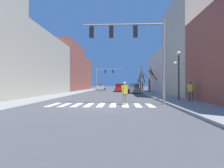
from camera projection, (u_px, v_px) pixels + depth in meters
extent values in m
plane|color=#4C4C4F|center=(100.00, 106.00, 12.42)|extent=(240.00, 240.00, 0.00)
cube|color=gray|center=(13.00, 104.00, 12.72)|extent=(2.92, 90.00, 0.15)
cube|color=gray|center=(192.00, 105.00, 12.12)|extent=(2.92, 90.00, 0.15)
cube|color=#BCB299|center=(35.00, 66.00, 25.12)|extent=(6.00, 14.51, 8.37)
cube|color=#934C3D|center=(65.00, 68.00, 39.00)|extent=(6.00, 13.28, 10.37)
cube|color=#934C3D|center=(78.00, 75.00, 51.18)|extent=(6.00, 11.11, 8.73)
cube|color=#BCB299|center=(195.00, 50.00, 21.99)|extent=(6.00, 9.61, 11.85)
cube|color=beige|center=(170.00, 73.00, 33.02)|extent=(6.00, 12.47, 7.39)
cube|color=white|center=(53.00, 105.00, 13.11)|extent=(0.45, 2.60, 0.01)
cube|color=white|center=(65.00, 105.00, 13.06)|extent=(0.45, 2.60, 0.01)
cube|color=white|center=(77.00, 105.00, 13.02)|extent=(0.45, 2.60, 0.01)
cube|color=white|center=(89.00, 105.00, 12.98)|extent=(0.45, 2.60, 0.01)
cube|color=white|center=(101.00, 105.00, 12.94)|extent=(0.45, 2.60, 0.01)
cube|color=white|center=(113.00, 105.00, 12.89)|extent=(0.45, 2.60, 0.01)
cube|color=white|center=(125.00, 105.00, 12.85)|extent=(0.45, 2.60, 0.01)
cube|color=white|center=(138.00, 105.00, 12.81)|extent=(0.45, 2.60, 0.01)
cube|color=white|center=(150.00, 105.00, 12.77)|extent=(0.45, 2.60, 0.01)
cylinder|color=gray|center=(164.00, 62.00, 13.17)|extent=(0.18, 0.18, 6.50)
cylinder|color=gray|center=(123.00, 25.00, 13.32)|extent=(6.10, 0.14, 0.14)
cube|color=black|center=(135.00, 32.00, 13.28)|extent=(0.32, 0.28, 0.84)
cube|color=black|center=(111.00, 32.00, 13.36)|extent=(0.32, 0.28, 0.84)
cube|color=black|center=(92.00, 32.00, 13.44)|extent=(0.32, 0.28, 0.84)
cylinder|color=gray|center=(96.00, 79.00, 44.92)|extent=(0.18, 0.18, 5.82)
cylinder|color=gray|center=(109.00, 69.00, 44.77)|extent=(6.62, 0.14, 0.14)
cube|color=black|center=(105.00, 71.00, 44.81)|extent=(0.32, 0.28, 0.84)
cube|color=black|center=(113.00, 71.00, 44.72)|extent=(0.32, 0.28, 0.84)
cylinder|color=black|center=(179.00, 78.00, 15.43)|extent=(0.12, 0.12, 3.96)
sphere|color=white|center=(179.00, 53.00, 15.43)|extent=(0.36, 0.36, 0.36)
sphere|color=white|center=(175.00, 63.00, 15.45)|extent=(0.31, 0.31, 0.31)
sphere|color=white|center=(182.00, 63.00, 15.42)|extent=(0.31, 0.31, 0.31)
cube|color=gray|center=(134.00, 90.00, 30.81)|extent=(1.71, 4.85, 0.82)
cube|color=#464648|center=(134.00, 85.00, 30.81)|extent=(1.57, 2.52, 0.67)
cylinder|color=black|center=(129.00, 91.00, 32.35)|extent=(0.22, 0.64, 0.64)
cylinder|color=black|center=(138.00, 91.00, 32.27)|extent=(0.22, 0.64, 0.64)
cylinder|color=black|center=(129.00, 92.00, 29.35)|extent=(0.22, 0.64, 0.64)
cylinder|color=black|center=(140.00, 92.00, 29.27)|extent=(0.22, 0.64, 0.64)
cube|color=silver|center=(101.00, 88.00, 47.13)|extent=(1.86, 4.71, 0.85)
cube|color=slate|center=(101.00, 85.00, 47.13)|extent=(1.72, 2.45, 0.69)
cylinder|color=black|center=(98.00, 89.00, 48.63)|extent=(0.22, 0.64, 0.64)
cylinder|color=black|center=(105.00, 89.00, 48.54)|extent=(0.22, 0.64, 0.64)
cylinder|color=black|center=(97.00, 89.00, 45.72)|extent=(0.22, 0.64, 0.64)
cylinder|color=black|center=(104.00, 89.00, 45.63)|extent=(0.22, 0.64, 0.64)
cube|color=red|center=(120.00, 89.00, 36.51)|extent=(1.92, 4.51, 0.81)
cube|color=maroon|center=(120.00, 85.00, 36.51)|extent=(1.76, 2.35, 0.66)
cylinder|color=black|center=(115.00, 90.00, 37.95)|extent=(0.22, 0.64, 0.64)
cylinder|color=black|center=(124.00, 90.00, 37.86)|extent=(0.22, 0.64, 0.64)
cylinder|color=black|center=(115.00, 90.00, 35.16)|extent=(0.22, 0.64, 0.64)
cylinder|color=black|center=(125.00, 90.00, 35.07)|extent=(0.22, 0.64, 0.64)
cylinder|color=#7A705B|center=(126.00, 99.00, 13.24)|extent=(0.12, 0.12, 0.83)
cylinder|color=#7A705B|center=(123.00, 99.00, 13.02)|extent=(0.12, 0.12, 0.83)
cube|color=gold|center=(125.00, 89.00, 13.13)|extent=(0.44, 0.46, 0.65)
sphere|color=tan|center=(125.00, 83.00, 13.13)|extent=(0.23, 0.23, 0.23)
cylinder|color=gold|center=(127.00, 90.00, 13.30)|extent=(0.25, 0.27, 0.63)
cylinder|color=gold|center=(123.00, 90.00, 12.96)|extent=(0.25, 0.27, 0.63)
cylinder|color=#4C4C51|center=(192.00, 96.00, 14.29)|extent=(0.12, 0.12, 0.78)
cylinder|color=#4C4C51|center=(189.00, 96.00, 14.52)|extent=(0.12, 0.12, 0.78)
cube|color=gold|center=(191.00, 88.00, 14.41)|extent=(0.40, 0.43, 0.61)
sphere|color=brown|center=(191.00, 83.00, 14.41)|extent=(0.22, 0.22, 0.22)
cylinder|color=gold|center=(193.00, 89.00, 14.22)|extent=(0.23, 0.27, 0.59)
cylinder|color=gold|center=(188.00, 88.00, 14.59)|extent=(0.23, 0.27, 0.59)
cylinder|color=brown|center=(149.00, 86.00, 30.64)|extent=(0.29, 0.29, 2.27)
cylinder|color=brown|center=(153.00, 73.00, 31.00)|extent=(1.43, 0.94, 2.42)
cylinder|color=brown|center=(153.00, 75.00, 30.86)|extent=(1.64, 0.68, 2.11)
cylinder|color=brown|center=(153.00, 76.00, 30.54)|extent=(1.35, 0.27, 1.79)
cylinder|color=brown|center=(151.00, 75.00, 30.32)|extent=(0.58, 0.73, 1.45)
cylinder|color=#473828|center=(141.00, 85.00, 41.71)|extent=(0.27, 0.27, 2.22)
cylinder|color=#473828|center=(139.00, 76.00, 41.57)|extent=(1.00, 0.47, 2.48)
cylinder|color=#473828|center=(139.00, 77.00, 41.96)|extent=(0.77, 0.59, 2.18)
cylinder|color=#473828|center=(143.00, 77.00, 41.25)|extent=(0.94, 1.05, 2.18)
cylinder|color=brown|center=(143.00, 86.00, 38.51)|extent=(0.27, 0.27, 1.85)
cylinder|color=brown|center=(140.00, 79.00, 38.96)|extent=(1.08, 1.03, 1.71)
cylinder|color=brown|center=(144.00, 80.00, 39.09)|extent=(0.78, 1.33, 1.66)
cylinder|color=brown|center=(144.00, 78.00, 39.08)|extent=(0.67, 1.30, 2.20)
cylinder|color=brown|center=(141.00, 78.00, 38.86)|extent=(0.76, 0.82, 1.98)
cylinder|color=brown|center=(141.00, 78.00, 38.27)|extent=(0.89, 0.65, 2.18)
cylinder|color=brown|center=(141.00, 83.00, 44.21)|extent=(0.41, 0.41, 3.40)
cylinder|color=brown|center=(141.00, 72.00, 45.01)|extent=(0.60, 1.79, 3.06)
cylinder|color=brown|center=(145.00, 73.00, 44.48)|extent=(2.11, 0.89, 2.37)
cylinder|color=brown|center=(140.00, 73.00, 43.40)|extent=(0.83, 1.82, 2.21)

